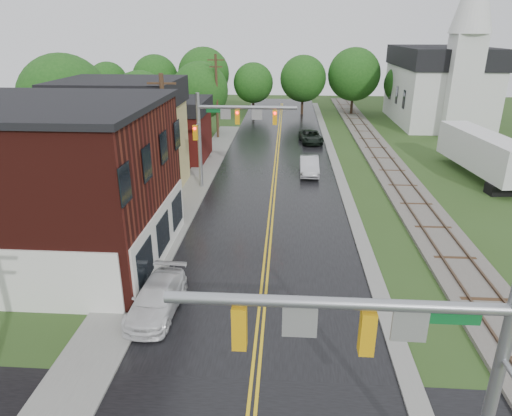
# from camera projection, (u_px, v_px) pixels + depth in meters

# --- Properties ---
(main_road) EXTENTS (10.00, 90.00, 0.02)m
(main_road) POSITION_uv_depth(u_px,v_px,m) (275.00, 177.00, 37.87)
(main_road) COLOR black
(main_road) RESTS_ON ground
(curb_right) EXTENTS (0.80, 70.00, 0.12)m
(curb_right) POSITION_uv_depth(u_px,v_px,m) (335.00, 162.00, 42.17)
(curb_right) COLOR gray
(curb_right) RESTS_ON ground
(sidewalk_left) EXTENTS (2.40, 50.00, 0.12)m
(sidewalk_left) POSITION_uv_depth(u_px,v_px,m) (189.00, 196.00, 33.63)
(sidewalk_left) COLOR gray
(sidewalk_left) RESTS_ON ground
(brick_building) EXTENTS (14.30, 10.30, 8.30)m
(brick_building) POSITION_uv_depth(u_px,v_px,m) (22.00, 184.00, 23.22)
(brick_building) COLOR #40120D
(brick_building) RESTS_ON ground
(yellow_house) EXTENTS (8.00, 7.00, 6.40)m
(yellow_house) POSITION_uv_depth(u_px,v_px,m) (125.00, 149.00, 33.68)
(yellow_house) COLOR tan
(yellow_house) RESTS_ON ground
(darkred_building) EXTENTS (7.00, 6.00, 4.40)m
(darkred_building) POSITION_uv_depth(u_px,v_px,m) (169.00, 136.00, 42.34)
(darkred_building) COLOR #3F0F0C
(darkred_building) RESTS_ON ground
(church) EXTENTS (10.40, 18.40, 20.00)m
(church) POSITION_uv_depth(u_px,v_px,m) (442.00, 77.00, 56.49)
(church) COLOR silver
(church) RESTS_ON ground
(railroad) EXTENTS (3.20, 80.00, 0.30)m
(railroad) POSITION_uv_depth(u_px,v_px,m) (385.00, 162.00, 41.84)
(railroad) COLOR #59544C
(railroad) RESTS_ON ground
(traffic_signal_near) EXTENTS (7.34, 0.30, 7.20)m
(traffic_signal_near) POSITION_uv_depth(u_px,v_px,m) (400.00, 354.00, 9.85)
(traffic_signal_near) COLOR gray
(traffic_signal_near) RESTS_ON ground
(traffic_signal_far) EXTENTS (7.34, 0.43, 7.20)m
(traffic_signal_far) POSITION_uv_depth(u_px,v_px,m) (227.00, 124.00, 33.48)
(traffic_signal_far) COLOR gray
(traffic_signal_far) RESTS_ON ground
(utility_pole_b) EXTENTS (1.80, 0.28, 9.00)m
(utility_pole_b) POSITION_uv_depth(u_px,v_px,m) (166.00, 143.00, 29.14)
(utility_pole_b) COLOR #382616
(utility_pole_b) RESTS_ON ground
(utility_pole_c) EXTENTS (1.80, 0.28, 9.00)m
(utility_pole_c) POSITION_uv_depth(u_px,v_px,m) (217.00, 95.00, 49.56)
(utility_pole_c) COLOR #382616
(utility_pole_c) RESTS_ON ground
(tree_left_b) EXTENTS (7.60, 7.60, 9.69)m
(tree_left_b) POSITION_uv_depth(u_px,v_px,m) (66.00, 102.00, 38.66)
(tree_left_b) COLOR black
(tree_left_b) RESTS_ON ground
(tree_left_c) EXTENTS (6.00, 6.00, 7.65)m
(tree_left_c) POSITION_uv_depth(u_px,v_px,m) (142.00, 102.00, 46.27)
(tree_left_c) COLOR black
(tree_left_c) RESTS_ON ground
(tree_left_e) EXTENTS (6.40, 6.40, 8.16)m
(tree_left_e) POSITION_uv_depth(u_px,v_px,m) (201.00, 92.00, 51.41)
(tree_left_e) COLOR black
(tree_left_e) RESTS_ON ground
(suv_dark) EXTENTS (2.68, 4.89, 1.30)m
(suv_dark) POSITION_uv_depth(u_px,v_px,m) (311.00, 137.00, 48.98)
(suv_dark) COLOR black
(suv_dark) RESTS_ON ground
(sedan_silver) EXTENTS (1.55, 4.42, 1.45)m
(sedan_silver) POSITION_uv_depth(u_px,v_px,m) (309.00, 166.00, 38.39)
(sedan_silver) COLOR #B2B2B7
(sedan_silver) RESTS_ON ground
(pickup_white) EXTENTS (2.05, 4.63, 1.32)m
(pickup_white) POSITION_uv_depth(u_px,v_px,m) (157.00, 299.00, 19.65)
(pickup_white) COLOR silver
(pickup_white) RESTS_ON ground
(semi_trailer) EXTENTS (3.71, 11.50, 3.62)m
(semi_trailer) POSITION_uv_depth(u_px,v_px,m) (482.00, 152.00, 37.03)
(semi_trailer) COLOR black
(semi_trailer) RESTS_ON ground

